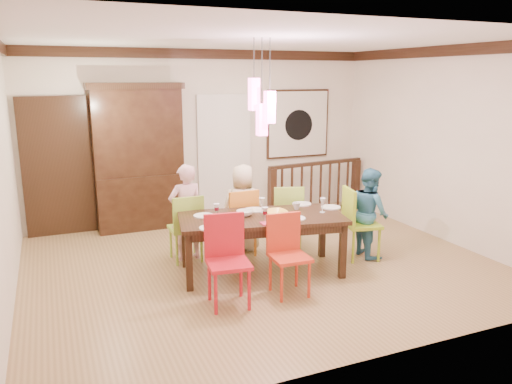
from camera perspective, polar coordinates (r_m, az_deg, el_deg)
name	(u,v)px	position (r m, az deg, el deg)	size (l,w,h in m)	color
floor	(261,264)	(6.77, 0.60, -8.23)	(6.00, 6.00, 0.00)	olive
ceiling	(262,39)	(6.32, 0.67, 17.09)	(6.00, 6.00, 0.00)	white
wall_back	(204,136)	(8.71, -5.94, 6.37)	(6.00, 6.00, 0.00)	beige
wall_left	(0,175)	(5.89, -27.24, 1.76)	(5.00, 5.00, 0.00)	beige
wall_right	(444,145)	(8.05, 20.73, 5.04)	(5.00, 5.00, 0.00)	beige
crown_molding	(262,46)	(6.31, 0.67, 16.37)	(6.00, 5.00, 0.16)	black
panel_door	(58,169)	(8.35, -21.73, 2.45)	(1.04, 0.07, 2.24)	black
white_doorway	(224,158)	(8.84, -3.64, 3.90)	(0.97, 0.05, 2.22)	silver
painting	(298,124)	(9.34, 4.83, 7.77)	(1.25, 0.06, 1.25)	black
pendant_cluster	(262,107)	(6.04, 0.67, 9.74)	(0.27, 0.21, 1.14)	#EF4794
dining_table	(262,222)	(6.29, 0.64, -3.49)	(2.19, 1.31, 0.75)	black
chair_far_left	(185,223)	(6.82, -8.09, -3.47)	(0.42, 0.42, 0.93)	#92C03B
chair_far_mid	(239,217)	(6.97, -1.98, -2.84)	(0.44, 0.44, 0.95)	orange
chair_far_right	(287,211)	(7.27, 3.53, -2.23)	(0.53, 0.53, 0.94)	#99C43F
chair_near_left	(228,256)	(5.42, -3.17, -7.33)	(0.50, 0.50, 0.99)	red
chair_near_mid	(290,251)	(5.71, 3.89, -6.70)	(0.44, 0.44, 0.92)	red
chair_end_right	(362,218)	(6.96, 12.07, -2.97)	(0.54, 0.54, 0.99)	#96BB22
china_hutch	(139,157)	(8.29, -13.27, 3.90)	(1.50, 0.46, 2.36)	black
balustrade	(316,187)	(9.12, 6.86, 0.60)	(1.99, 0.30, 0.96)	black
person_far_left	(186,212)	(6.82, -7.99, -2.33)	(0.48, 0.32, 1.32)	#EDB5C2
person_far_mid	(243,208)	(7.12, -1.48, -1.81)	(0.61, 0.40, 1.26)	beige
person_end_right	(370,212)	(7.09, 12.85, -2.28)	(0.60, 0.47, 1.24)	teal
serving_bowl	(275,213)	(6.25, 2.23, -2.46)	(0.29, 0.29, 0.07)	yellow
small_bowl	(245,213)	(6.27, -1.28, -2.43)	(0.21, 0.21, 0.07)	white
cup_left	(228,220)	(5.91, -3.23, -3.20)	(0.14, 0.14, 0.11)	silver
cup_right	(297,206)	(6.58, 4.66, -1.60)	(0.10, 0.10, 0.09)	silver
plate_far_left	(204,216)	(6.28, -5.99, -2.70)	(0.26, 0.26, 0.01)	white
plate_far_mid	(254,210)	(6.51, -0.21, -2.05)	(0.26, 0.26, 0.01)	white
plate_far_right	(302,204)	(6.84, 5.26, -1.37)	(0.26, 0.26, 0.01)	white
plate_near_left	(210,228)	(5.78, -5.24, -4.11)	(0.26, 0.26, 0.01)	white
plate_near_mid	(295,218)	(6.15, 4.48, -3.01)	(0.26, 0.26, 0.01)	white
plate_end_right	(331,207)	(6.72, 8.55, -1.73)	(0.26, 0.26, 0.01)	white
wine_glass_a	(217,211)	(6.14, -4.52, -2.20)	(0.08, 0.08, 0.19)	#590C19
wine_glass_b	(262,205)	(6.41, 0.70, -1.50)	(0.08, 0.08, 0.19)	silver
wine_glass_c	(265,215)	(5.95, 1.05, -2.65)	(0.08, 0.08, 0.19)	#590C19
wine_glass_d	(323,205)	(6.46, 7.62, -1.51)	(0.08, 0.08, 0.19)	silver
napkin	(269,223)	(5.94, 1.45, -3.58)	(0.18, 0.14, 0.01)	#D83359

